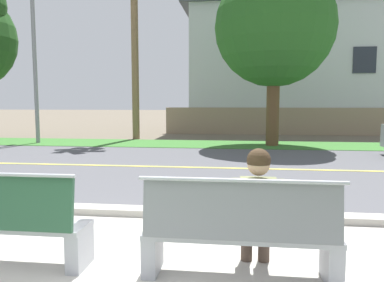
{
  "coord_description": "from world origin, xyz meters",
  "views": [
    {
      "loc": [
        1.2,
        -2.95,
        1.68
      ],
      "look_at": [
        0.39,
        3.53,
        1.0
      ],
      "focal_mm": 35.04,
      "sensor_mm": 36.0,
      "label": 1
    }
  ],
  "objects_px": {
    "streetlamp": "(37,48)",
    "shade_tree_left": "(279,17)",
    "bench_right": "(240,234)",
    "seated_person_olive": "(257,206)"
  },
  "relations": [
    {
      "from": "bench_right",
      "to": "shade_tree_left",
      "type": "xyz_separation_m",
      "value": [
        1.42,
        11.23,
        4.39
      ]
    },
    {
      "from": "bench_right",
      "to": "streetlamp",
      "type": "distance_m",
      "value": 14.38
    },
    {
      "from": "bench_right",
      "to": "streetlamp",
      "type": "relative_size",
      "value": 0.27
    },
    {
      "from": "streetlamp",
      "to": "shade_tree_left",
      "type": "xyz_separation_m",
      "value": [
        9.66,
        -0.05,
        0.98
      ]
    },
    {
      "from": "bench_right",
      "to": "seated_person_olive",
      "type": "relative_size",
      "value": 1.47
    },
    {
      "from": "seated_person_olive",
      "to": "streetlamp",
      "type": "height_order",
      "value": "streetlamp"
    },
    {
      "from": "streetlamp",
      "to": "bench_right",
      "type": "bearing_deg",
      "value": -53.88
    },
    {
      "from": "bench_right",
      "to": "shade_tree_left",
      "type": "height_order",
      "value": "shade_tree_left"
    },
    {
      "from": "seated_person_olive",
      "to": "streetlamp",
      "type": "distance_m",
      "value": 14.29
    },
    {
      "from": "seated_person_olive",
      "to": "shade_tree_left",
      "type": "bearing_deg",
      "value": 83.51
    }
  ]
}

